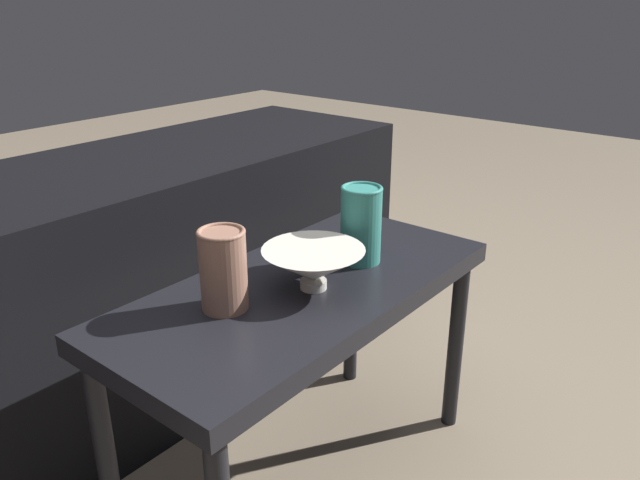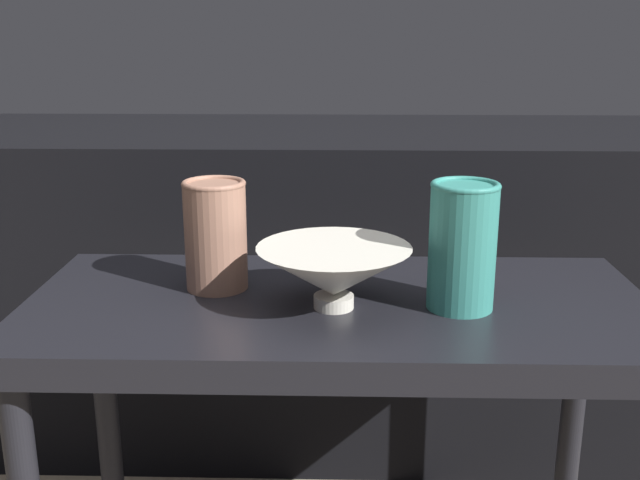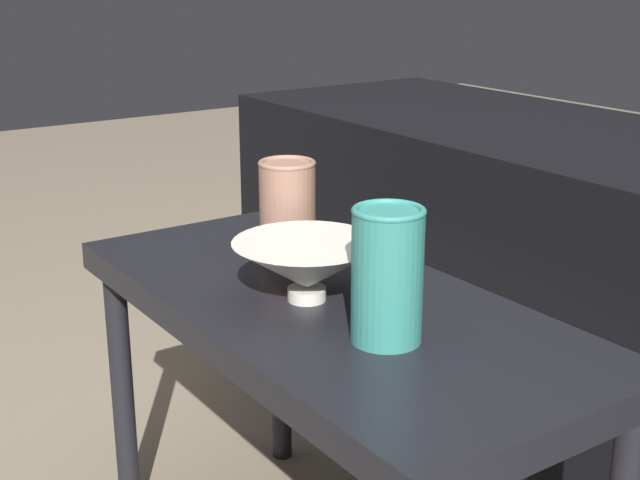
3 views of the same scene
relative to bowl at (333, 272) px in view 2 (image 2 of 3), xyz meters
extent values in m
cube|color=black|center=(0.01, 0.03, -0.07)|extent=(0.81, 0.38, 0.04)
cylinder|color=black|center=(-0.36, 0.18, -0.31)|extent=(0.04, 0.04, 0.44)
cylinder|color=black|center=(0.38, 0.18, -0.31)|extent=(0.04, 0.04, 0.44)
cube|color=black|center=(0.01, 0.59, -0.21)|extent=(1.56, 0.50, 0.62)
cylinder|color=silver|center=(0.00, 0.00, -0.04)|extent=(0.05, 0.05, 0.02)
cone|color=silver|center=(0.00, 0.00, 0.00)|extent=(0.19, 0.19, 0.06)
cylinder|color=#996B56|center=(-0.16, 0.07, 0.02)|extent=(0.08, 0.08, 0.14)
torus|color=#996B56|center=(-0.16, 0.07, 0.10)|extent=(0.08, 0.08, 0.01)
cylinder|color=teal|center=(0.16, 0.01, 0.03)|extent=(0.08, 0.08, 0.16)
torus|color=teal|center=(0.16, 0.01, 0.11)|extent=(0.08, 0.08, 0.01)
camera|label=1|loc=(-0.81, -0.68, 0.48)|focal=35.00mm
camera|label=2|loc=(0.01, -0.88, 0.30)|focal=42.00mm
camera|label=3|loc=(0.90, -0.60, 0.38)|focal=50.00mm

